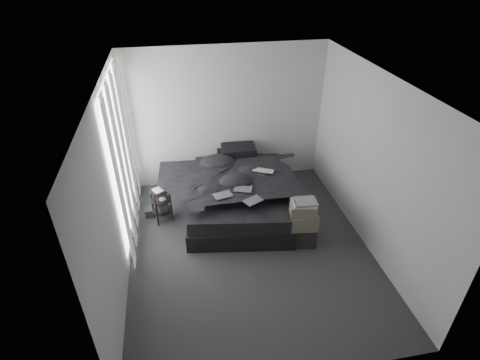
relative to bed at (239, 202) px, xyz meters
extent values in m
cube|color=#313234|center=(-0.02, -1.02, -0.15)|extent=(3.60, 4.20, 0.01)
cube|color=white|center=(-0.02, -1.02, 2.45)|extent=(3.60, 4.20, 0.01)
cube|color=beige|center=(-0.02, 1.08, 1.15)|extent=(3.60, 0.01, 2.60)
cube|color=beige|center=(-0.02, -3.12, 1.15)|extent=(3.60, 0.01, 2.60)
cube|color=beige|center=(-1.82, -1.02, 1.15)|extent=(0.01, 4.20, 2.60)
cube|color=beige|center=(1.78, -1.02, 1.15)|extent=(0.01, 4.20, 2.60)
cube|color=white|center=(-1.80, -0.12, 1.20)|extent=(0.02, 2.00, 2.30)
cube|color=white|center=(-1.75, -0.12, 1.13)|extent=(0.06, 2.12, 2.48)
cube|color=black|center=(0.00, 0.00, 0.00)|extent=(1.97, 2.41, 0.30)
cube|color=black|center=(0.00, 0.00, 0.27)|extent=(1.90, 2.34, 0.23)
imported|color=black|center=(-0.01, -0.05, 0.51)|extent=(1.88, 2.09, 0.26)
cube|color=black|center=(0.08, 0.85, 0.46)|extent=(0.72, 0.54, 0.15)
cube|color=black|center=(0.15, 0.82, 0.60)|extent=(0.64, 0.45, 0.14)
imported|color=silver|center=(0.41, -0.01, 0.65)|extent=(0.41, 0.36, 0.03)
cube|color=black|center=(-0.35, -0.54, 0.64)|extent=(0.31, 0.24, 0.01)
cube|color=black|center=(-0.01, -0.43, 0.65)|extent=(0.32, 0.27, 0.01)
cube|color=black|center=(0.08, -0.76, 0.65)|extent=(0.33, 0.28, 0.01)
cylinder|color=black|center=(-1.32, -0.04, 0.15)|extent=(0.41, 0.41, 0.61)
cube|color=white|center=(-1.31, -0.05, 0.46)|extent=(0.29, 0.26, 0.01)
cube|color=black|center=(-1.56, 0.12, -0.08)|extent=(0.15, 0.20, 0.13)
cube|color=black|center=(0.80, -1.02, 0.01)|extent=(0.49, 0.42, 0.32)
cube|color=#615B4D|center=(0.81, -1.04, 0.30)|extent=(0.44, 0.37, 0.25)
cube|color=#615B4D|center=(0.79, -1.02, 0.50)|extent=(0.45, 0.40, 0.17)
cube|color=silver|center=(0.80, -1.02, 0.61)|extent=(0.38, 0.32, 0.03)
cube|color=silver|center=(0.81, -1.04, 0.64)|extent=(0.34, 0.28, 0.03)
camera|label=1|loc=(-0.97, -5.24, 3.84)|focal=28.00mm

